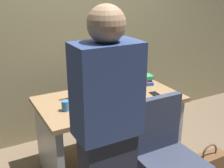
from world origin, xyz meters
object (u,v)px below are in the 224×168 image
monitor (103,69)px  cup_near_keyboard (65,106)px  desk (110,119)px  mouse (140,95)px  keyboard (116,101)px  book_stack (143,80)px  person_at_desk (107,135)px  handbag (208,167)px  cell_phone (156,94)px  office_chair (166,164)px

monitor → cup_near_keyboard: monitor is taller
desk → monitor: 0.50m
monitor → mouse: (0.28, -0.22, -0.24)m
keyboard → book_stack: bearing=29.0°
keyboard → mouse: size_ratio=4.30×
monitor → keyboard: monitor is taller
person_at_desk → handbag: person_at_desk is taller
person_at_desk → book_stack: (0.92, 0.93, -0.07)m
desk → book_stack: size_ratio=6.31×
cell_phone → keyboard: bearing=-176.4°
monitor → book_stack: monitor is taller
keyboard → handbag: (0.68, -0.53, -0.60)m
office_chair → person_at_desk: bearing=-177.6°
person_at_desk → monitor: size_ratio=3.03×
desk → monitor: bearing=97.9°
office_chair → monitor: 1.03m
mouse → cell_phone: 0.16m
keyboard → book_stack: size_ratio=2.03×
office_chair → monitor: size_ratio=1.74×
office_chair → keyboard: size_ratio=2.19×
monitor → office_chair: bearing=-83.0°
office_chair → book_stack: office_chair is taller
mouse → office_chair: bearing=-105.3°
person_at_desk → office_chair: bearing=2.4°
mouse → book_stack: size_ratio=0.47×
keyboard → book_stack: book_stack is taller
book_stack → cell_phone: size_ratio=1.47×
desk → book_stack: (0.49, 0.15, 0.28)m
person_at_desk → monitor: person_at_desk is taller
keyboard → desk: bearing=86.4°
monitor → mouse: 0.43m
cup_near_keyboard → book_stack: 0.98m
monitor → keyboard: bearing=-88.2°
office_chair → cup_near_keyboard: 0.94m
person_at_desk → handbag: bearing=5.8°
desk → keyboard: 0.27m
office_chair → handbag: bearing=8.9°
monitor → handbag: size_ratio=1.43×
person_at_desk → mouse: bearing=43.3°
keyboard → mouse: mouse is taller
mouse → handbag: size_ratio=0.26×
person_at_desk → keyboard: 0.78m
desk → office_chair: (0.09, -0.76, -0.07)m
office_chair → person_at_desk: (-0.53, -0.02, 0.41)m
cell_phone → monitor: bearing=156.3°
desk → office_chair: 0.77m
desk → cell_phone: cell_phone is taller
desk → keyboard: size_ratio=3.12×
book_stack → person_at_desk: bearing=-134.7°
desk → book_stack: 0.58m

